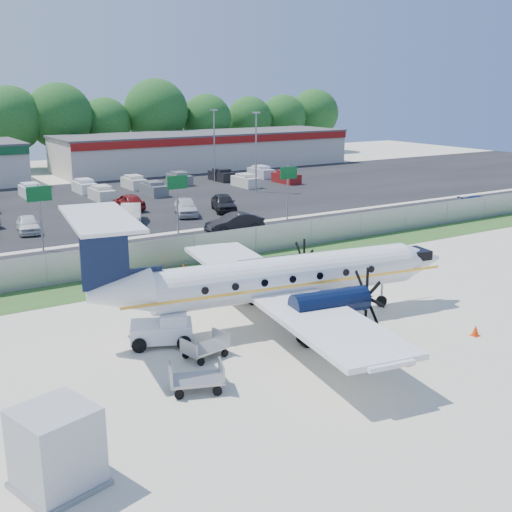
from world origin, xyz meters
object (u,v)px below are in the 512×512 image
aircraft (279,278)px  service_container (57,451)px  baggage_cart_near (196,379)px  baggage_cart_far (205,347)px  pushback_tug (164,329)px

aircraft → service_container: (-13.48, -8.11, -1.22)m
baggage_cart_near → service_container: service_container is taller
baggage_cart_far → service_container: bearing=-143.1°
aircraft → pushback_tug: size_ratio=6.18×
baggage_cart_far → aircraft: bearing=20.2°
pushback_tug → baggage_cart_near: size_ratio=1.36×
pushback_tug → baggage_cart_near: pushback_tug is taller
aircraft → baggage_cart_near: 8.64m
aircraft → baggage_cart_far: aircraft is taller
baggage_cart_far → pushback_tug: bearing=109.7°
baggage_cart_near → service_container: 7.35m
aircraft → pushback_tug: aircraft is taller
pushback_tug → baggage_cart_far: 2.63m
aircraft → service_container: 15.78m
pushback_tug → service_container: (-7.36, -8.65, 0.47)m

